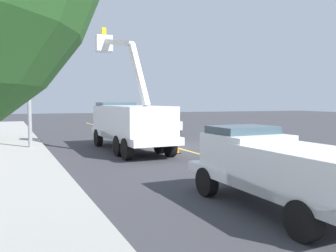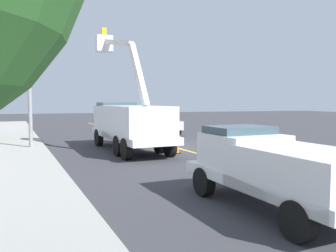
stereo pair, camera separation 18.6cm
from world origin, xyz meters
name	(u,v)px [view 2 (the right image)]	position (x,y,z in m)	size (l,w,h in m)	color
ground	(172,146)	(0.00, 0.00, 0.00)	(120.00, 120.00, 0.00)	#38383D
sidewalk_far_side	(13,155)	(-0.85, 8.88, 0.06)	(60.00, 3.60, 0.12)	#9E9E99
lane_centre_stripe	(172,146)	(0.00, 0.00, 0.00)	(50.00, 0.16, 0.01)	yellow
utility_bucket_truck	(129,122)	(-0.89, 2.85, 1.62)	(8.40, 3.27, 6.98)	white
service_pickup_truck	(273,167)	(-12.64, 1.70, 1.12)	(5.78, 2.63, 2.06)	white
passing_minivan	(161,122)	(8.18, -1.90, 0.97)	(4.96, 2.35, 1.69)	silver
traffic_cone_mid_front	(265,168)	(-9.56, -0.18, 0.39)	(0.40, 0.40, 0.79)	black
traffic_cone_mid_rear	(176,145)	(-2.79, 0.73, 0.43)	(0.40, 0.40, 0.88)	black
traffic_cone_trailing	(137,135)	(3.43, 1.32, 0.42)	(0.40, 0.40, 0.86)	black
traffic_signal_mast	(31,34)	(-0.88, 7.85, 6.15)	(7.30, 1.03, 8.71)	gray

